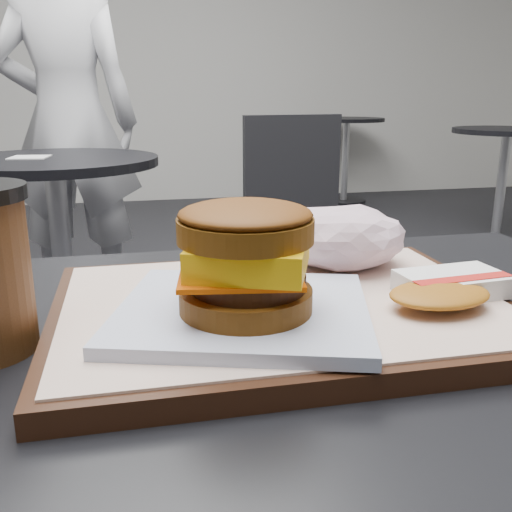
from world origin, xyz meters
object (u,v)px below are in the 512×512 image
(patron, at_px, (69,122))
(serving_tray, at_px, (282,310))
(crumpled_wrapper, at_px, (339,237))
(neighbor_chair, at_px, (262,211))
(neighbor_table, at_px, (59,216))
(hash_brown, at_px, (447,288))
(breakfast_sandwich, at_px, (245,272))

(patron, bearing_deg, serving_tray, 107.04)
(crumpled_wrapper, relative_size, patron, 0.08)
(patron, bearing_deg, neighbor_chair, 151.56)
(crumpled_wrapper, relative_size, neighbor_table, 0.18)
(serving_tray, distance_m, hash_brown, 0.14)
(neighbor_table, bearing_deg, breakfast_sandwich, -78.52)
(breakfast_sandwich, height_order, crumpled_wrapper, breakfast_sandwich)
(neighbor_chair, relative_size, patron, 0.53)
(neighbor_table, bearing_deg, crumpled_wrapper, -73.44)
(neighbor_table, relative_size, neighbor_chair, 0.85)
(neighbor_chair, xyz_separation_m, patron, (-0.75, 0.55, 0.33))
(breakfast_sandwich, bearing_deg, patron, 98.29)
(neighbor_chair, bearing_deg, serving_tray, -102.40)
(crumpled_wrapper, height_order, patron, patron)
(patron, bearing_deg, crumpled_wrapper, 109.38)
(breakfast_sandwich, bearing_deg, crumpled_wrapper, 45.24)
(neighbor_table, xyz_separation_m, patron, (-0.00, 0.66, 0.29))
(breakfast_sandwich, height_order, neighbor_table, breakfast_sandwich)
(crumpled_wrapper, distance_m, patron, 2.23)
(hash_brown, distance_m, neighbor_table, 1.73)
(breakfast_sandwich, xyz_separation_m, neighbor_table, (-0.33, 1.64, -0.28))
(hash_brown, relative_size, crumpled_wrapper, 0.91)
(crumpled_wrapper, bearing_deg, breakfast_sandwich, -134.76)
(serving_tray, height_order, crumpled_wrapper, crumpled_wrapper)
(hash_brown, height_order, neighbor_chair, neighbor_chair)
(neighbor_table, bearing_deg, neighbor_chair, 8.80)
(serving_tray, bearing_deg, breakfast_sandwich, -134.76)
(hash_brown, bearing_deg, neighbor_table, 107.25)
(neighbor_chair, bearing_deg, breakfast_sandwich, -103.36)
(crumpled_wrapper, distance_m, neighbor_chair, 1.69)
(crumpled_wrapper, xyz_separation_m, neighbor_chair, (0.30, 1.63, -0.31))
(breakfast_sandwich, relative_size, patron, 0.14)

